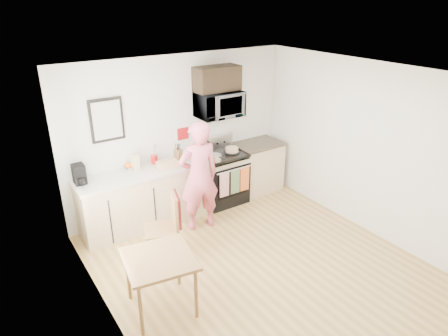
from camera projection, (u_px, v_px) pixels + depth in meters
floor at (264, 270)px, 5.42m from camera, size 4.60×4.60×0.00m
back_wall at (180, 134)px, 6.65m from camera, size 4.00×0.04×2.60m
left_wall at (110, 234)px, 3.88m from camera, size 0.04×4.60×2.60m
right_wall at (373, 151)px, 5.92m from camera, size 0.04×4.60×2.60m
ceiling at (274, 78)px, 4.38m from camera, size 4.00×4.60×0.04m
window at (86, 181)px, 4.40m from camera, size 0.06×1.40×1.50m
cabinet_left at (147, 199)px, 6.35m from camera, size 2.10×0.60×0.90m
countertop_left at (144, 172)px, 6.16m from camera, size 2.14×0.64×0.04m
cabinet_right at (257, 167)px, 7.49m from camera, size 0.84×0.60×0.90m
countertop_right at (258, 144)px, 7.30m from camera, size 0.88×0.64×0.04m
range at (222, 179)px, 7.07m from camera, size 0.76×0.70×1.16m
microwave at (219, 104)px, 6.62m from camera, size 0.76×0.51×0.42m
upper_cabinet at (217, 78)px, 6.48m from camera, size 0.76×0.35×0.40m
wall_art at (107, 120)px, 5.83m from camera, size 0.50×0.04×0.65m
wall_trivet at (183, 134)px, 6.66m from camera, size 0.20×0.02×0.20m
person at (199, 177)px, 6.09m from camera, size 0.69×0.50×1.76m
dining_table at (159, 264)px, 4.52m from camera, size 0.77×0.77×0.72m
chair at (170, 218)px, 5.40m from camera, size 0.58×0.55×1.03m
knife_block at (178, 155)px, 6.49m from camera, size 0.12×0.15×0.20m
utensil_crock at (154, 156)px, 6.37m from camera, size 0.11×0.11×0.32m
fruit_bowl at (130, 167)px, 6.20m from camera, size 0.23×0.23×0.10m
milk_carton at (136, 162)px, 6.13m from camera, size 0.10×0.10×0.26m
coffee_maker at (79, 175)px, 5.69m from camera, size 0.16×0.25×0.29m
bread_bag at (167, 164)px, 6.23m from camera, size 0.33×0.18×0.12m
cake at (232, 150)px, 6.89m from camera, size 0.27×0.27×0.09m
kettle at (206, 147)px, 6.89m from camera, size 0.17×0.17×0.21m
pot at (215, 158)px, 6.54m from camera, size 0.21×0.35×0.10m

